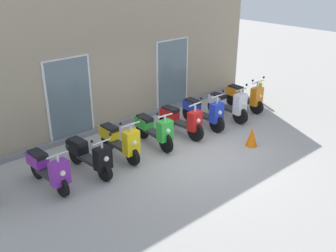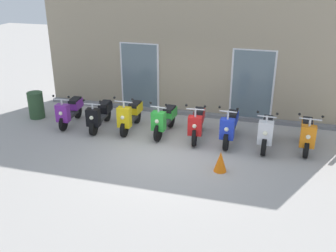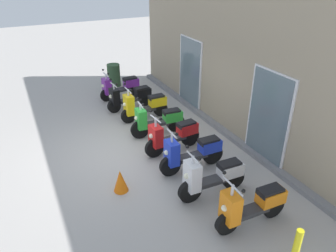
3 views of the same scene
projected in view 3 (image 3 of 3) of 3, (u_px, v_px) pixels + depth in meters
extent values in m
plane|color=#A8A39E|center=(126.00, 151.00, 8.52)|extent=(40.00, 40.00, 0.00)
cube|color=gray|center=(230.00, 64.00, 8.83)|extent=(10.44, 0.30, 3.91)
cube|color=slate|center=(218.00, 127.00, 9.61)|extent=(10.44, 0.20, 0.12)
cube|color=silver|center=(190.00, 73.00, 10.63)|extent=(1.35, 0.04, 2.30)
cube|color=slate|center=(190.00, 73.00, 10.62)|extent=(1.23, 0.02, 2.22)
cube|color=silver|center=(268.00, 118.00, 7.65)|extent=(1.35, 0.04, 2.30)
cube|color=slate|center=(267.00, 118.00, 7.64)|extent=(1.23, 0.02, 2.22)
cylinder|color=black|center=(107.00, 95.00, 11.38)|extent=(0.12, 0.45, 0.45)
cylinder|color=black|center=(134.00, 90.00, 11.86)|extent=(0.12, 0.45, 0.45)
cube|color=#2D2D30|center=(120.00, 90.00, 11.57)|extent=(0.31, 0.68, 0.09)
cube|color=purple|center=(107.00, 86.00, 11.25)|extent=(0.40, 0.27, 0.53)
sphere|color=#F2EFCC|center=(103.00, 86.00, 11.17)|extent=(0.12, 0.12, 0.12)
cube|color=purple|center=(131.00, 82.00, 11.67)|extent=(0.34, 0.54, 0.28)
cube|color=black|center=(130.00, 79.00, 11.59)|extent=(0.30, 0.50, 0.11)
cylinder|color=silver|center=(106.00, 77.00, 11.09)|extent=(0.06, 0.06, 0.20)
cylinder|color=silver|center=(106.00, 75.00, 11.05)|extent=(0.49, 0.07, 0.04)
sphere|color=black|center=(108.00, 74.00, 10.82)|extent=(0.07, 0.07, 0.07)
sphere|color=black|center=(103.00, 70.00, 11.19)|extent=(0.07, 0.07, 0.07)
cylinder|color=black|center=(114.00, 106.00, 10.54)|extent=(0.15, 0.45, 0.44)
cylinder|color=black|center=(146.00, 99.00, 11.06)|extent=(0.15, 0.45, 0.44)
cube|color=#2D2D30|center=(130.00, 100.00, 10.76)|extent=(0.31, 0.73, 0.09)
cube|color=black|center=(115.00, 97.00, 10.41)|extent=(0.40, 0.27, 0.53)
sphere|color=#F2EFCC|center=(111.00, 96.00, 10.33)|extent=(0.12, 0.12, 0.12)
cube|color=black|center=(143.00, 92.00, 10.89)|extent=(0.34, 0.54, 0.28)
cube|color=black|center=(142.00, 89.00, 10.81)|extent=(0.30, 0.50, 0.11)
cylinder|color=silver|center=(114.00, 87.00, 10.26)|extent=(0.06, 0.06, 0.19)
cylinder|color=silver|center=(114.00, 85.00, 10.22)|extent=(0.50, 0.07, 0.04)
sphere|color=black|center=(116.00, 84.00, 9.99)|extent=(0.07, 0.07, 0.07)
sphere|color=black|center=(110.00, 80.00, 10.37)|extent=(0.07, 0.07, 0.07)
cylinder|color=black|center=(128.00, 116.00, 9.88)|extent=(0.11, 0.46, 0.46)
cylinder|color=black|center=(161.00, 109.00, 10.31)|extent=(0.11, 0.46, 0.46)
cube|color=#2D2D30|center=(145.00, 110.00, 10.05)|extent=(0.26, 0.68, 0.09)
cube|color=yellow|center=(129.00, 105.00, 9.73)|extent=(0.38, 0.24, 0.60)
sphere|color=#F2EFCC|center=(125.00, 104.00, 9.66)|extent=(0.12, 0.12, 0.12)
cube|color=yellow|center=(158.00, 101.00, 10.13)|extent=(0.30, 0.52, 0.28)
cube|color=black|center=(156.00, 97.00, 10.05)|extent=(0.26, 0.48, 0.11)
cylinder|color=silver|center=(128.00, 93.00, 9.55)|extent=(0.06, 0.06, 0.21)
cylinder|color=silver|center=(128.00, 90.00, 9.51)|extent=(0.55, 0.04, 0.04)
sphere|color=black|center=(131.00, 90.00, 9.25)|extent=(0.07, 0.07, 0.07)
sphere|color=black|center=(125.00, 84.00, 9.68)|extent=(0.07, 0.07, 0.07)
cylinder|color=black|center=(140.00, 130.00, 9.01)|extent=(0.12, 0.54, 0.53)
cylinder|color=black|center=(176.00, 123.00, 9.38)|extent=(0.12, 0.54, 0.53)
cube|color=#2D2D30|center=(158.00, 123.00, 9.15)|extent=(0.31, 0.69, 0.09)
cube|color=green|center=(141.00, 119.00, 8.87)|extent=(0.40, 0.27, 0.54)
sphere|color=#F2EFCC|center=(136.00, 118.00, 8.81)|extent=(0.12, 0.12, 0.12)
cube|color=green|center=(173.00, 116.00, 9.23)|extent=(0.34, 0.54, 0.28)
cube|color=black|center=(171.00, 112.00, 9.15)|extent=(0.29, 0.50, 0.11)
cylinder|color=silver|center=(140.00, 107.00, 8.72)|extent=(0.06, 0.06, 0.19)
cylinder|color=silver|center=(140.00, 105.00, 8.68)|extent=(0.47, 0.07, 0.04)
sphere|color=black|center=(143.00, 105.00, 8.44)|extent=(0.07, 0.07, 0.07)
sphere|color=black|center=(138.00, 98.00, 8.83)|extent=(0.07, 0.07, 0.07)
cylinder|color=black|center=(155.00, 148.00, 8.16)|extent=(0.14, 0.53, 0.53)
cylinder|color=black|center=(190.00, 137.00, 8.65)|extent=(0.14, 0.53, 0.53)
cube|color=#2D2D30|center=(173.00, 139.00, 8.36)|extent=(0.32, 0.69, 0.09)
cube|color=red|center=(156.00, 136.00, 8.03)|extent=(0.40, 0.27, 0.53)
sphere|color=#F2EFCC|center=(151.00, 136.00, 7.95)|extent=(0.12, 0.12, 0.12)
cube|color=red|center=(187.00, 128.00, 8.48)|extent=(0.34, 0.54, 0.28)
cube|color=black|center=(186.00, 124.00, 8.40)|extent=(0.30, 0.50, 0.11)
cylinder|color=silver|center=(156.00, 123.00, 7.85)|extent=(0.06, 0.06, 0.25)
cylinder|color=silver|center=(156.00, 119.00, 7.81)|extent=(0.50, 0.08, 0.04)
sphere|color=black|center=(161.00, 119.00, 7.57)|extent=(0.07, 0.07, 0.07)
sphere|color=black|center=(151.00, 111.00, 7.95)|extent=(0.07, 0.07, 0.07)
cylinder|color=black|center=(170.00, 166.00, 7.46)|extent=(0.12, 0.51, 0.51)
cylinder|color=black|center=(213.00, 154.00, 7.90)|extent=(0.12, 0.51, 0.51)
cube|color=#2D2D30|center=(192.00, 156.00, 7.64)|extent=(0.27, 0.72, 0.09)
cube|color=#1E38C6|center=(172.00, 153.00, 7.32)|extent=(0.38, 0.25, 0.57)
sphere|color=#F2EFCC|center=(167.00, 153.00, 7.25)|extent=(0.12, 0.12, 0.12)
cube|color=#1E38C6|center=(210.00, 145.00, 7.74)|extent=(0.31, 0.52, 0.28)
cube|color=black|center=(209.00, 141.00, 7.66)|extent=(0.27, 0.48, 0.11)
cylinder|color=silver|center=(172.00, 138.00, 7.14)|extent=(0.06, 0.06, 0.25)
cylinder|color=silver|center=(172.00, 134.00, 7.09)|extent=(0.47, 0.04, 0.04)
sphere|color=black|center=(177.00, 134.00, 6.86)|extent=(0.07, 0.07, 0.07)
sphere|color=black|center=(167.00, 125.00, 7.23)|extent=(0.07, 0.07, 0.07)
cylinder|color=black|center=(190.00, 191.00, 6.65)|extent=(0.13, 0.52, 0.51)
cylinder|color=black|center=(233.00, 178.00, 7.04)|extent=(0.13, 0.52, 0.51)
cube|color=#2D2D30|center=(212.00, 181.00, 6.80)|extent=(0.28, 0.67, 0.09)
cube|color=white|center=(192.00, 176.00, 6.49)|extent=(0.39, 0.25, 0.62)
sphere|color=#F2EFCC|center=(187.00, 176.00, 6.42)|extent=(0.12, 0.12, 0.12)
cube|color=white|center=(230.00, 169.00, 6.89)|extent=(0.31, 0.53, 0.28)
cube|color=black|center=(229.00, 164.00, 6.81)|extent=(0.27, 0.49, 0.11)
cylinder|color=silver|center=(193.00, 160.00, 6.32)|extent=(0.06, 0.06, 0.18)
cylinder|color=silver|center=(193.00, 157.00, 6.28)|extent=(0.48, 0.05, 0.04)
sphere|color=black|center=(199.00, 159.00, 6.04)|extent=(0.07, 0.07, 0.07)
sphere|color=black|center=(187.00, 147.00, 6.43)|extent=(0.07, 0.07, 0.07)
cylinder|color=black|center=(227.00, 223.00, 5.88)|extent=(0.13, 0.47, 0.46)
cylinder|color=black|center=(273.00, 207.00, 6.27)|extent=(0.13, 0.47, 0.46)
cube|color=#2D2D30|center=(251.00, 211.00, 6.03)|extent=(0.28, 0.66, 0.09)
cube|color=orange|center=(230.00, 208.00, 5.73)|extent=(0.39, 0.25, 0.58)
sphere|color=#F2EFCC|center=(224.00, 208.00, 5.67)|extent=(0.12, 0.12, 0.12)
cube|color=orange|center=(271.00, 196.00, 6.10)|extent=(0.31, 0.53, 0.28)
cube|color=black|center=(270.00, 191.00, 6.02)|extent=(0.27, 0.49, 0.11)
cylinder|color=silver|center=(232.00, 191.00, 5.56)|extent=(0.06, 0.06, 0.23)
cylinder|color=silver|center=(233.00, 186.00, 5.51)|extent=(0.55, 0.05, 0.04)
sphere|color=black|center=(243.00, 191.00, 5.24)|extent=(0.07, 0.07, 0.07)
sphere|color=black|center=(224.00, 173.00, 5.69)|extent=(0.07, 0.07, 0.07)
cylinder|color=#2D4C2D|center=(114.00, 75.00, 12.68)|extent=(0.49, 0.49, 0.86)
cone|color=orange|center=(120.00, 181.00, 6.96)|extent=(0.32, 0.32, 0.52)
cylinder|color=yellow|center=(297.00, 246.00, 5.26)|extent=(0.12, 0.12, 0.70)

